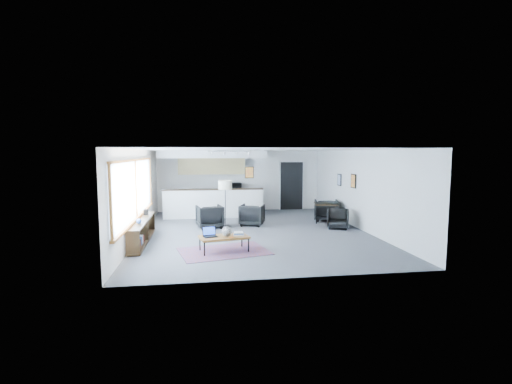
{
  "coord_description": "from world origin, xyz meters",
  "views": [
    {
      "loc": [
        -1.63,
        -11.52,
        2.49
      ],
      "look_at": [
        0.12,
        0.4,
        1.23
      ],
      "focal_mm": 26.0,
      "sensor_mm": 36.0,
      "label": 1
    }
  ],
  "objects": [
    {
      "name": "console",
      "position": [
        -3.3,
        -1.05,
        0.33
      ],
      "size": [
        0.35,
        3.0,
        0.8
      ],
      "color": "black",
      "rests_on": "floor"
    },
    {
      "name": "kilim_rug",
      "position": [
        -1.09,
        -2.28,
        0.01
      ],
      "size": [
        2.45,
        1.93,
        0.01
      ],
      "rotation": [
        0.0,
        0.0,
        0.22
      ],
      "color": "#5B3347",
      "rests_on": "floor"
    },
    {
      "name": "book_stack",
      "position": [
        -0.72,
        -2.24,
        0.44
      ],
      "size": [
        0.29,
        0.24,
        0.08
      ],
      "rotation": [
        0.0,
        0.0,
        -0.09
      ],
      "color": "silver",
      "rests_on": "coffee_table"
    },
    {
      "name": "armchair_left",
      "position": [
        -1.39,
        0.79,
        0.42
      ],
      "size": [
        0.94,
        0.9,
        0.84
      ],
      "primitive_type": "imported",
      "rotation": [
        0.0,
        0.0,
        3.33
      ],
      "color": "black",
      "rests_on": "floor"
    },
    {
      "name": "coaster",
      "position": [
        -0.92,
        -2.48,
        0.4
      ],
      "size": [
        0.13,
        0.13,
        0.01
      ],
      "rotation": [
        0.0,
        0.0,
        0.37
      ],
      "color": "#E5590C",
      "rests_on": "coffee_table"
    },
    {
      "name": "track_light",
      "position": [
        -0.59,
        2.2,
        2.53
      ],
      "size": [
        1.6,
        0.07,
        0.15
      ],
      "color": "silver",
      "rests_on": "room"
    },
    {
      "name": "wall_art_lower",
      "position": [
        3.47,
        0.4,
        1.55
      ],
      "size": [
        0.03,
        0.38,
        0.48
      ],
      "color": "black",
      "rests_on": "room"
    },
    {
      "name": "dining_chair_near",
      "position": [
        2.83,
        0.08,
        0.3
      ],
      "size": [
        0.75,
        0.73,
        0.6
      ],
      "primitive_type": "imported",
      "rotation": [
        0.0,
        0.0,
        -0.38
      ],
      "color": "black",
      "rests_on": "floor"
    },
    {
      "name": "floor_lamp",
      "position": [
        -0.86,
        0.79,
        1.38
      ],
      "size": [
        0.51,
        0.51,
        1.59
      ],
      "rotation": [
        0.0,
        0.0,
        0.12
      ],
      "color": "black",
      "rests_on": "floor"
    },
    {
      "name": "kitchenette",
      "position": [
        -1.2,
        3.71,
        1.38
      ],
      "size": [
        4.2,
        1.96,
        2.6
      ],
      "color": "white",
      "rests_on": "floor"
    },
    {
      "name": "doorway",
      "position": [
        2.3,
        4.42,
        1.07
      ],
      "size": [
        1.1,
        0.12,
        2.15
      ],
      "color": "black",
      "rests_on": "room"
    },
    {
      "name": "dining_table",
      "position": [
        2.8,
        1.25,
        0.62
      ],
      "size": [
        0.97,
        0.97,
        0.68
      ],
      "rotation": [
        0.0,
        0.0,
        -0.23
      ],
      "color": "black",
      "rests_on": "floor"
    },
    {
      "name": "coffee_table",
      "position": [
        -1.09,
        -2.28,
        0.37
      ],
      "size": [
        1.32,
        0.88,
        0.4
      ],
      "rotation": [
        0.0,
        0.0,
        0.2
      ],
      "color": "brown",
      "rests_on": "floor"
    },
    {
      "name": "dining_chair_far",
      "position": [
        2.93,
        1.54,
        0.37
      ],
      "size": [
        0.86,
        0.82,
        0.73
      ],
      "primitive_type": "imported",
      "rotation": [
        0.0,
        0.0,
        2.89
      ],
      "color": "black",
      "rests_on": "floor"
    },
    {
      "name": "ceramic_pot",
      "position": [
        -1.02,
        -2.34,
        0.53
      ],
      "size": [
        0.26,
        0.26,
        0.26
      ],
      "rotation": [
        0.0,
        0.0,
        0.06
      ],
      "color": "gray",
      "rests_on": "coffee_table"
    },
    {
      "name": "room",
      "position": [
        0.0,
        0.0,
        1.3
      ],
      "size": [
        7.02,
        9.02,
        2.62
      ],
      "color": "#4D4D4F",
      "rests_on": "ground"
    },
    {
      "name": "armchair_right",
      "position": [
        0.08,
        1.02,
        0.4
      ],
      "size": [
        0.98,
        0.95,
        0.8
      ],
      "primitive_type": "imported",
      "rotation": [
        0.0,
        0.0,
        2.79
      ],
      "color": "black",
      "rests_on": "floor"
    },
    {
      "name": "wall_art_upper",
      "position": [
        3.47,
        1.7,
        1.5
      ],
      "size": [
        0.03,
        0.34,
        0.44
      ],
      "color": "black",
      "rests_on": "room"
    },
    {
      "name": "laptop",
      "position": [
        -1.45,
        -2.25,
        0.47
      ],
      "size": [
        0.39,
        0.35,
        0.24
      ],
      "rotation": [
        0.0,
        0.0,
        0.25
      ],
      "color": "black",
      "rests_on": "coffee_table"
    },
    {
      "name": "window",
      "position": [
        -3.46,
        -0.9,
        1.46
      ],
      "size": [
        0.1,
        5.95,
        1.66
      ],
      "color": "#8CBFFF",
      "rests_on": "room"
    },
    {
      "name": "microwave",
      "position": [
        -0.25,
        4.15,
        1.12
      ],
      "size": [
        0.56,
        0.33,
        0.37
      ],
      "primitive_type": "imported",
      "rotation": [
        0.0,
        0.0,
        0.04
      ],
      "color": "black",
      "rests_on": "kitchenette"
    }
  ]
}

